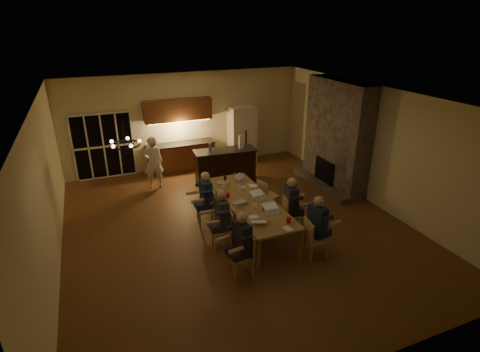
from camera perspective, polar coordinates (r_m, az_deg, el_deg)
name	(u,v)px	position (r m, az deg, el deg)	size (l,w,h in m)	color
floor	(236,226)	(9.42, -0.63, -7.57)	(9.00, 9.00, 0.00)	brown
back_wall	(186,121)	(12.83, -8.27, 8.31)	(8.00, 0.04, 3.20)	beige
left_wall	(45,194)	(8.25, -27.62, -2.51)	(0.04, 9.00, 3.20)	beige
right_wall	(373,145)	(10.78, 19.64, 4.40)	(0.04, 9.00, 3.20)	beige
ceiling	(235,96)	(8.27, -0.73, 12.05)	(8.00, 9.00, 0.04)	white
french_doors	(104,147)	(12.58, -20.05, 4.24)	(1.86, 0.08, 2.10)	black
fireplace	(337,135)	(11.46, 14.53, 6.06)	(0.58, 2.50, 3.20)	#6E6256
kitchenette	(180,136)	(12.57, -9.12, 6.06)	(2.24, 0.68, 2.40)	brown
refrigerator	(242,135)	(13.23, 0.32, 6.29)	(0.90, 0.68, 2.00)	beige
dining_table	(249,214)	(9.16, 1.40, -5.82)	(1.10, 3.31, 0.75)	#A48241
bar_island	(225,167)	(11.60, -2.26, 1.45)	(1.90, 0.68, 1.08)	black
chair_left_near	(241,255)	(7.58, 0.15, -11.93)	(0.44, 0.44, 0.89)	tan
chair_left_mid	(222,230)	(8.39, -2.78, -8.19)	(0.44, 0.44, 0.89)	tan
chair_left_far	(206,207)	(9.37, -5.24, -4.75)	(0.44, 0.44, 0.89)	tan
chair_right_near	(316,238)	(8.25, 11.58, -9.30)	(0.44, 0.44, 0.89)	tan
chair_right_mid	(293,214)	(9.11, 8.08, -5.73)	(0.44, 0.44, 0.89)	tan
chair_right_far	(268,195)	(9.96, 4.31, -2.94)	(0.44, 0.44, 0.89)	tan
person_left_near	(242,244)	(7.46, 0.29, -10.30)	(0.60, 0.60, 1.38)	#262831
person_right_near	(317,226)	(8.22, 11.63, -7.42)	(0.60, 0.60, 1.38)	#1E2A4D
person_left_mid	(222,219)	(8.32, -2.73, -6.52)	(0.60, 0.60, 1.38)	#363C40
person_right_mid	(291,205)	(8.99, 7.74, -4.36)	(0.60, 0.60, 1.38)	#262831
person_left_far	(206,198)	(9.27, -5.18, -3.37)	(0.60, 0.60, 1.38)	#1E2A4D
standing_person	(153,163)	(11.46, -13.09, 2.01)	(0.59, 0.39, 1.61)	white
chandelier	(125,145)	(6.81, -17.13, 4.59)	(0.53, 0.53, 0.03)	black
laptop_a	(259,217)	(8.04, 2.91, -6.24)	(0.32, 0.28, 0.23)	silver
laptop_b	(272,209)	(8.40, 4.91, -4.96)	(0.32, 0.28, 0.23)	silver
laptop_c	(239,198)	(8.83, -0.12, -3.40)	(0.32, 0.28, 0.23)	silver
laptop_d	(259,195)	(9.00, 2.92, -2.91)	(0.32, 0.28, 0.23)	silver
laptop_e	(223,180)	(9.85, -2.53, -0.54)	(0.32, 0.28, 0.23)	silver
laptop_f	(242,178)	(9.95, 0.33, -0.27)	(0.32, 0.28, 0.23)	silver
mug_front	(255,206)	(8.60, 2.32, -4.65)	(0.07, 0.07, 0.10)	white
mug_mid	(244,189)	(9.46, 0.54, -1.96)	(0.08, 0.08, 0.10)	white
mug_back	(224,188)	(9.53, -2.49, -1.77)	(0.09, 0.09, 0.10)	white
redcup_near	(289,220)	(8.09, 7.42, -6.65)	(0.10, 0.10, 0.12)	red
redcup_mid	(228,195)	(9.11, -1.89, -2.92)	(0.09, 0.09, 0.12)	red
redcup_far	(235,176)	(10.22, -0.83, 0.06)	(0.08, 0.08, 0.12)	red
can_silver	(263,209)	(8.48, 3.50, -5.03)	(0.07, 0.07, 0.12)	#B2B2B7
can_cola	(225,178)	(10.08, -2.30, -0.30)	(0.07, 0.07, 0.12)	#3F0F0C
plate_near	(274,208)	(8.63, 5.18, -4.94)	(0.24, 0.24, 0.02)	white
plate_left	(254,217)	(8.23, 2.16, -6.33)	(0.23, 0.23, 0.02)	white
plate_far	(253,186)	(9.72, 2.03, -1.52)	(0.24, 0.24, 0.02)	white
notepad	(288,229)	(7.88, 7.29, -7.97)	(0.15, 0.20, 0.01)	white
bar_bottle	(210,148)	(11.29, -4.58, 4.34)	(0.09, 0.09, 0.24)	#99999E
bar_blender	(241,142)	(11.52, 0.17, 5.23)	(0.13, 0.13, 0.40)	silver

